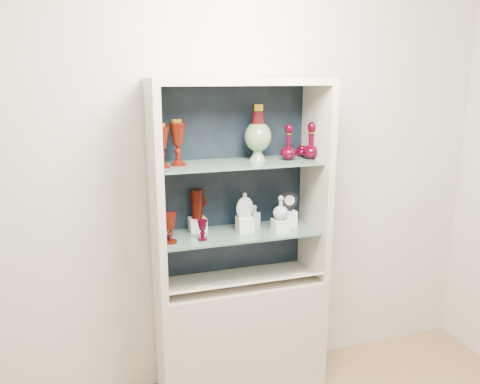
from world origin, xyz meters
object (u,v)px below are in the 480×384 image
object	(u,v)px
ruby_goblet_tall	(170,228)
flat_flask	(245,205)
ruby_decanter_b	(311,139)
lidded_bowl	(302,150)
cameo_medallion	(289,201)
cobalt_goblet	(165,225)
ruby_goblet_small	(202,230)
ruby_decanter_a	(289,140)
clear_square_bottle	(254,217)
pedestal_lamp_left	(162,146)
ruby_pitcher	(197,204)
clear_round_decanter	(281,208)
enamel_urn	(258,133)
pedestal_lamp_right	(178,142)

from	to	relation	value
ruby_goblet_tall	flat_flask	distance (m)	0.46
ruby_decanter_b	lidded_bowl	bearing A→B (deg)	98.96
flat_flask	cameo_medallion	size ratio (longest dim) A/B	1.22
cobalt_goblet	ruby_goblet_small	world-z (taller)	cobalt_goblet
ruby_decanter_b	ruby_goblet_tall	size ratio (longest dim) A/B	1.35
ruby_decanter_a	clear_square_bottle	distance (m)	0.50
cobalt_goblet	ruby_goblet_tall	xyz separation A→B (m)	(0.02, -0.07, 0.00)
pedestal_lamp_left	lidded_bowl	size ratio (longest dim) A/B	2.82
ruby_pitcher	clear_round_decanter	world-z (taller)	ruby_pitcher
ruby_decanter_b	ruby_goblet_small	distance (m)	0.83
pedestal_lamp_left	clear_round_decanter	size ratio (longest dim) A/B	1.71
ruby_goblet_tall	ruby_goblet_small	xyz separation A→B (m)	(0.18, -0.01, -0.03)
clear_round_decanter	cameo_medallion	bearing A→B (deg)	37.69
clear_square_bottle	cameo_medallion	bearing A→B (deg)	-6.97
enamel_urn	lidded_bowl	xyz separation A→B (m)	(0.30, 0.04, -0.12)
ruby_goblet_tall	cameo_medallion	distance (m)	0.75
pedestal_lamp_left	cobalt_goblet	world-z (taller)	pedestal_lamp_left
cobalt_goblet	ruby_goblet_tall	world-z (taller)	ruby_goblet_tall
ruby_decanter_a	cobalt_goblet	distance (m)	0.86
ruby_goblet_small	flat_flask	world-z (taller)	flat_flask
enamel_urn	ruby_pitcher	xyz separation A→B (m)	(-0.35, 0.06, -0.42)
ruby_pitcher	clear_square_bottle	size ratio (longest dim) A/B	1.17
ruby_decanter_b	lidded_bowl	distance (m)	0.12
pedestal_lamp_left	lidded_bowl	world-z (taller)	pedestal_lamp_left
clear_square_bottle	cobalt_goblet	bearing A→B (deg)	-177.16
flat_flask	cameo_medallion	xyz separation A→B (m)	(0.29, 0.01, -0.00)
ruby_goblet_tall	ruby_goblet_small	distance (m)	0.18
ruby_decanter_b	flat_flask	bearing A→B (deg)	177.02
enamel_urn	ruby_decanter_b	bearing A→B (deg)	-9.56
ruby_decanter_b	ruby_pitcher	xyz separation A→B (m)	(-0.67, 0.12, -0.37)
flat_flask	ruby_decanter_b	bearing A→B (deg)	-8.20
ruby_decanter_b	clear_square_bottle	size ratio (longest dim) A/B	1.58
lidded_bowl	ruby_decanter_b	bearing A→B (deg)	-81.04
ruby_decanter_a	ruby_decanter_b	distance (m)	0.14
clear_round_decanter	cobalt_goblet	bearing A→B (deg)	174.74
pedestal_lamp_right	clear_square_bottle	xyz separation A→B (m)	(0.46, 0.02, -0.47)
clear_square_bottle	cameo_medallion	world-z (taller)	cameo_medallion
pedestal_lamp_right	enamel_urn	bearing A→B (deg)	2.04
pedestal_lamp_right	enamel_urn	xyz separation A→B (m)	(0.47, 0.02, 0.03)
ruby_pitcher	ruby_goblet_tall	bearing A→B (deg)	-157.61
ruby_goblet_tall	clear_square_bottle	bearing A→B (deg)	10.72
cameo_medallion	ruby_goblet_tall	bearing A→B (deg)	-162.19
lidded_bowl	flat_flask	size ratio (longest dim) A/B	0.56
enamel_urn	ruby_goblet_tall	world-z (taller)	enamel_urn
pedestal_lamp_left	ruby_decanter_a	bearing A→B (deg)	1.17
lidded_bowl	ruby_goblet_tall	bearing A→B (deg)	-171.18
pedestal_lamp_left	cameo_medallion	distance (m)	0.85
ruby_goblet_tall	clear_round_decanter	world-z (taller)	clear_round_decanter
ruby_decanter_b	flat_flask	distance (m)	0.55
enamel_urn	ruby_goblet_small	world-z (taller)	enamel_urn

